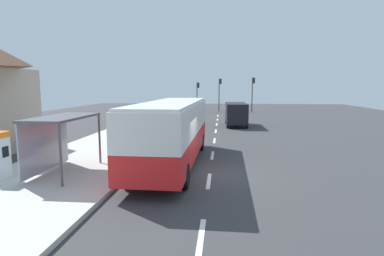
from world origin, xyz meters
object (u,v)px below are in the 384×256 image
object	(u,v)px
traffic_light_near_side	(253,89)
traffic_light_far_side	(198,92)
sedan_near	(232,107)
recycling_bin_red	(123,152)
bus	(172,129)
bus_shelter	(56,130)
traffic_light_median	(220,90)
recycling_bin_blue	(127,149)
white_van	(236,113)

from	to	relation	value
traffic_light_near_side	traffic_light_far_side	bearing A→B (deg)	174.68
traffic_light_near_side	traffic_light_far_side	xyz separation A→B (m)	(-8.59, 0.80, -0.43)
sedan_near	recycling_bin_red	xyz separation A→B (m)	(-6.50, -34.10, -0.14)
recycling_bin_red	traffic_light_near_side	size ratio (longest dim) A/B	0.18
sedan_near	traffic_light_far_side	size ratio (longest dim) A/B	0.95
bus	bus_shelter	distance (m)	5.37
sedan_near	traffic_light_median	world-z (taller)	traffic_light_median
traffic_light_far_side	traffic_light_near_side	bearing A→B (deg)	-5.32
bus	bus_shelter	world-z (taller)	bus
bus	traffic_light_near_side	size ratio (longest dim) A/B	2.06
recycling_bin_red	recycling_bin_blue	size ratio (longest dim) A/B	1.00
sedan_near	recycling_bin_red	size ratio (longest dim) A/B	4.67
sedan_near	bus_shelter	bearing A→B (deg)	-103.45
white_van	bus_shelter	distance (m)	20.92
recycling_bin_red	recycling_bin_blue	bearing A→B (deg)	90.00
recycling_bin_red	traffic_light_near_side	distance (m)	35.49
sedan_near	recycling_bin_red	distance (m)	34.71
bus	sedan_near	bearing A→B (deg)	83.24
white_van	traffic_light_median	size ratio (longest dim) A/B	1.00
traffic_light_far_side	bus_shelter	bearing A→B (deg)	-95.10
sedan_near	recycling_bin_red	bearing A→B (deg)	-100.79
bus_shelter	recycling_bin_red	bearing A→B (deg)	46.44
sedan_near	traffic_light_median	size ratio (longest dim) A/B	0.84
recycling_bin_red	bus	bearing A→B (deg)	5.96
bus	traffic_light_near_side	distance (m)	34.56
recycling_bin_blue	traffic_light_median	world-z (taller)	traffic_light_median
bus	bus_shelter	xyz separation A→B (m)	(-4.70, -2.59, 0.25)
traffic_light_median	bus	bearing A→B (deg)	-93.41
white_van	sedan_near	xyz separation A→B (m)	(0.10, 17.37, -0.55)
white_van	traffic_light_near_side	size ratio (longest dim) A/B	0.98
recycling_bin_blue	bus_shelter	size ratio (longest dim) A/B	0.24
recycling_bin_red	recycling_bin_blue	distance (m)	0.70
bus	white_van	size ratio (longest dim) A/B	2.11
traffic_light_far_side	traffic_light_median	xyz separation A→B (m)	(3.49, 0.80, 0.36)
bus	recycling_bin_red	xyz separation A→B (m)	(-2.49, -0.26, -1.19)
bus	recycling_bin_blue	size ratio (longest dim) A/B	11.63
traffic_light_near_side	sedan_near	bearing A→B (deg)	178.55
white_van	recycling_bin_red	distance (m)	17.92
white_van	bus_shelter	bearing A→B (deg)	-114.33
bus_shelter	traffic_light_near_side	bearing A→B (deg)	71.86
white_van	recycling_bin_red	size ratio (longest dim) A/B	5.51
traffic_light_near_side	traffic_light_median	world-z (taller)	traffic_light_near_side
traffic_light_median	bus_shelter	bearing A→B (deg)	-100.17
white_van	traffic_light_median	xyz separation A→B (m)	(-1.80, 18.89, 2.14)
sedan_near	traffic_light_near_side	bearing A→B (deg)	-1.45
recycling_bin_blue	bus	bearing A→B (deg)	-10.03
sedan_near	recycling_bin_blue	xyz separation A→B (m)	(-6.50, -33.40, -0.14)
white_van	sedan_near	world-z (taller)	white_van
bus	traffic_light_near_side	bearing A→B (deg)	77.95
traffic_light_far_side	bus_shelter	distance (m)	37.31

